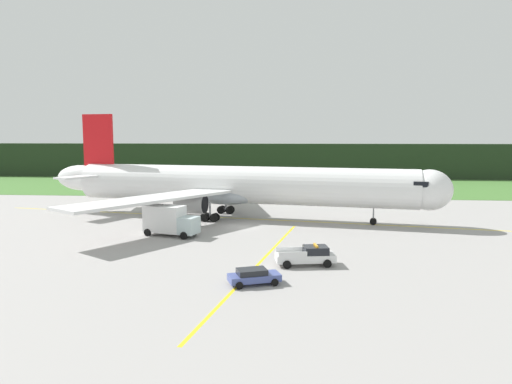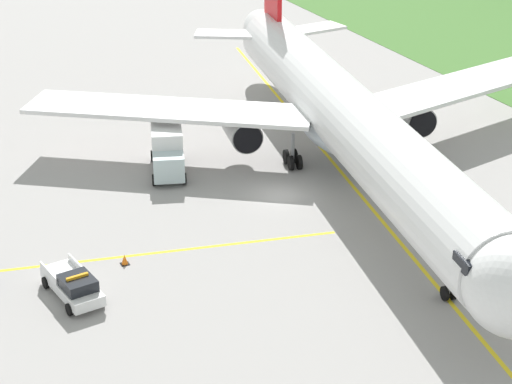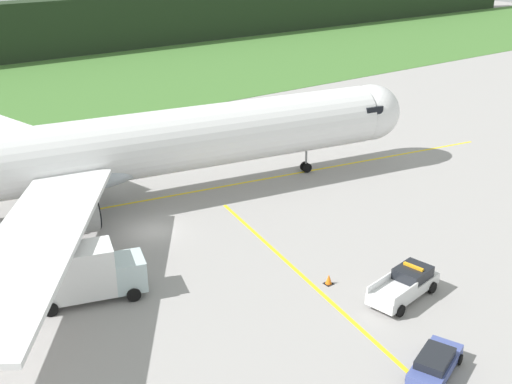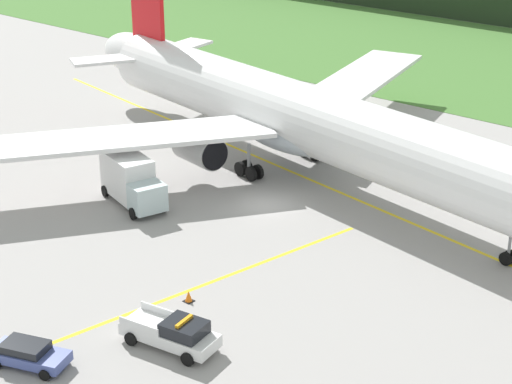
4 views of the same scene
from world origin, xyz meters
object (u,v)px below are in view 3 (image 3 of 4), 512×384
Objects in this scene: ops_pickup_truck at (406,284)px; catering_truck at (86,272)px; apron_cone at (329,279)px; staff_car at (435,363)px; airliner at (99,153)px.

catering_truck reaches higher than ops_pickup_truck.
apron_cone is at bearing -29.20° from catering_truck.
apron_cone is at bearing 80.73° from staff_car.
airliner is at bearing 99.90° from staff_car.
staff_car is (11.81, -17.60, -1.20)m from catering_truck.
airliner is 13.12× the size of staff_car.
airliner reaches higher than ops_pickup_truck.
staff_car is (5.27, -30.21, -4.13)m from airliner.
apron_cone is (-2.84, 3.99, -0.56)m from ops_pickup_truck.
ops_pickup_truck is (9.76, -24.12, -3.92)m from airliner.
apron_cone is (1.64, 10.08, -0.36)m from staff_car.
catering_truck reaches higher than apron_cone.
catering_truck is (-6.54, -12.60, -2.93)m from airliner.
airliner is 14.50m from catering_truck.
catering_truck is at bearing 144.76° from ops_pickup_truck.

